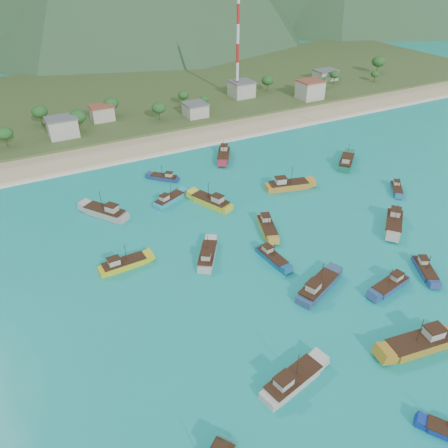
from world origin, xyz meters
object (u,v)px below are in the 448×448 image
boat_12 (169,200)px  boat_15 (224,155)px  boat_19 (425,270)px  boat_26 (318,288)px  boat_4 (106,213)px  boat_2 (164,178)px  boat_28 (272,258)px  boat_5 (390,285)px  radio_tower (238,44)px  boat_29 (396,189)px  boat_11 (288,186)px  boat_16 (292,381)px  boat_25 (208,256)px  boat_10 (394,223)px  boat_21 (123,265)px  boat_14 (346,162)px  boat_6 (211,202)px  boat_1 (267,227)px  boat_9 (420,344)px

boat_12 → boat_15: (26.46, 18.78, 0.21)m
boat_19 → boat_26: 24.72m
boat_15 → boat_19: bearing=130.3°
boat_4 → boat_15: boat_4 is taller
boat_4 → boat_15: (43.55, 17.71, -0.07)m
boat_2 → boat_26: boat_26 is taller
boat_26 → boat_28: size_ratio=1.31×
boat_12 → boat_26: (13.16, -47.51, 0.22)m
boat_5 → boat_28: bearing=30.4°
boat_2 → boat_26: bearing=-126.1°
radio_tower → boat_29: 96.06m
boat_11 → boat_26: 43.69m
boat_4 → boat_26: size_ratio=1.00×
boat_2 → boat_16: size_ratio=0.66×
boat_5 → boat_25: size_ratio=0.95×
boat_10 → boat_19: (-7.64, -16.31, -0.35)m
boat_11 → boat_28: 34.17m
boat_2 → boat_12: 13.68m
boat_2 → boat_25: boat_25 is taller
boat_10 → boat_21: bearing=35.1°
boat_2 → boat_14: (54.55, -17.28, 0.37)m
boat_6 → boat_11: size_ratio=0.97×
boat_1 → boat_9: 43.77m
boat_1 → boat_28: bearing=81.5°
boat_19 → radio_tower: bearing=-72.5°
radio_tower → boat_19: bearing=-100.3°
boat_10 → boat_12: bearing=8.9°
radio_tower → boat_28: (-48.95, -103.75, -23.41)m
boat_4 → boat_2: bearing=-4.8°
boat_1 → boat_4: (-33.21, 24.92, 0.21)m
boat_2 → boat_6: size_ratio=0.64×
boat_4 → boat_9: bearing=-96.9°
boat_14 → boat_10: bearing=-63.8°
boat_2 → boat_29: size_ratio=1.00×
boat_29 → boat_11: bearing=9.1°
boat_2 → boat_25: 41.09m
boat_5 → boat_16: bearing=97.7°
boat_11 → boat_26: bearing=-12.7°
boat_16 → boat_21: boat_16 is taller
boat_4 → boat_25: size_ratio=1.16×
boat_21 → boat_29: size_ratio=1.33×
boat_2 → boat_12: bearing=-150.4°
boat_11 → boat_28: boat_11 is taller
boat_21 → boat_2: bearing=144.1°
boat_12 → boat_21: bearing=-66.2°
boat_12 → boat_25: boat_25 is taller
boat_2 → boat_9: boat_9 is taller
boat_9 → boat_29: bearing=-33.9°
boat_9 → boat_26: bearing=26.4°
boat_2 → boat_9: 82.23m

